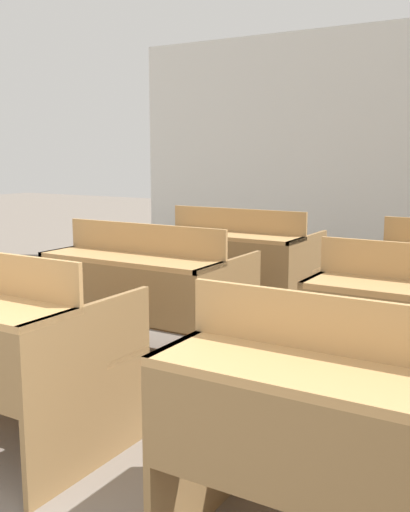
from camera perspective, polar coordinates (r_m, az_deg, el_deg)
wall_back at (r=6.73m, az=17.79°, el=9.25°), size 6.39×0.06×2.72m
bench_front_right at (r=2.02m, az=14.65°, el=-16.03°), size 1.19×0.79×0.92m
bench_second_left at (r=3.86m, az=-5.56°, el=-3.32°), size 1.19×0.79×0.92m
bench_third_left at (r=4.88m, az=3.15°, el=-0.55°), size 1.19×0.79×0.92m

